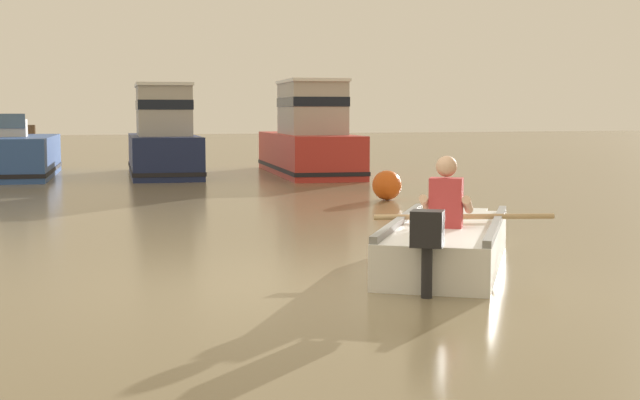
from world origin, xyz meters
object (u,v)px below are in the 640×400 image
object	(u,v)px
moored_boat_blue	(16,157)
moored_boat_red	(309,140)
rowboat_with_person	(448,242)
moored_boat_navy	(163,142)
mooring_buoy	(387,185)

from	to	relation	value
moored_boat_blue	moored_boat_red	distance (m)	7.58
rowboat_with_person	moored_boat_red	xyz separation A→B (m)	(3.03, 13.85, 0.67)
rowboat_with_person	moored_boat_navy	xyz separation A→B (m)	(-0.73, 14.61, 0.63)
rowboat_with_person	moored_boat_blue	bearing A→B (deg)	105.82
moored_boat_navy	mooring_buoy	bearing A→B (deg)	-69.42
moored_boat_blue	mooring_buoy	bearing A→B (deg)	-52.78
moored_boat_blue	mooring_buoy	distance (m)	10.91
rowboat_with_person	moored_boat_navy	size ratio (longest dim) A/B	0.63
rowboat_with_person	moored_boat_red	bearing A→B (deg)	77.68
rowboat_with_person	mooring_buoy	world-z (taller)	rowboat_with_person
moored_boat_red	moored_boat_navy	bearing A→B (deg)	168.57
rowboat_with_person	mooring_buoy	xyz separation A→B (m)	(2.22, 6.76, 0.03)
moored_boat_navy	moored_boat_red	size ratio (longest dim) A/B	0.84
moored_boat_blue	moored_boat_navy	world-z (taller)	moored_boat_navy
moored_boat_navy	moored_boat_red	xyz separation A→B (m)	(3.75, -0.76, 0.04)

